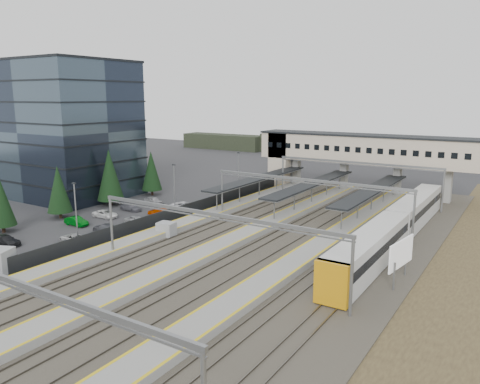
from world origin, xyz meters
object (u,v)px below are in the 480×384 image
Objects in this scene: footbridge at (349,151)px; office_building at (63,129)px; train at (395,228)px; billboard at (401,255)px; relay_cabin_far at (166,230)px.

office_building is at bearing -145.53° from footbridge.
train is at bearing -60.00° from footbridge.
billboard is at bearing -9.33° from office_building.
relay_cabin_far is (33.99, -10.80, -11.21)m from office_building.
relay_cabin_far is 0.44× the size of billboard.
footbridge is 33.10m from train.
relay_cabin_far is 0.06× the size of footbridge.
footbridge is at bearing 120.00° from train.
office_building reaches higher than relay_cabin_far.
office_building is 37.38m from relay_cabin_far.
train reaches higher than relay_cabin_far.
office_building reaches higher than billboard.
footbridge is (43.70, 30.00, -4.26)m from office_building.
office_building reaches higher than footbridge.
office_building is 65.14m from billboard.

